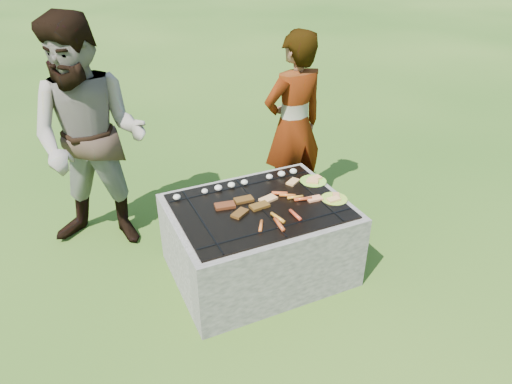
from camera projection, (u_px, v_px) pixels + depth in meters
lawn at (259, 270)px, 3.67m from camera, size 60.00×60.00×0.00m
fire_pit at (259, 242)px, 3.53m from camera, size 1.30×1.00×0.62m
mushrooms at (245, 182)px, 3.63m from camera, size 1.06×0.06×0.04m
pork_slabs at (241, 206)px, 3.34m from camera, size 0.38×0.27×0.02m
sausages at (285, 209)px, 3.30m from camera, size 0.55×0.50×0.03m
bread_on_grate at (288, 194)px, 3.50m from camera, size 0.45×0.40×0.02m
plate_far at (313, 181)px, 3.69m from camera, size 0.28×0.28×0.03m
plate_near at (334, 199)px, 3.45m from camera, size 0.26×0.26×0.03m
cook at (293, 126)px, 4.09m from camera, size 0.66×0.48×1.69m
bystander at (91, 140)px, 3.56m from camera, size 1.16×1.07×1.91m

